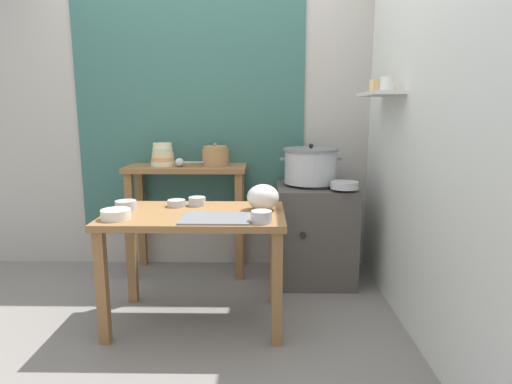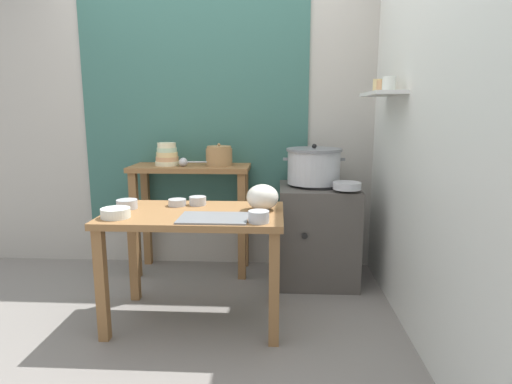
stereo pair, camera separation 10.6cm
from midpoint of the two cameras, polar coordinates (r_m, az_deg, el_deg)
name	(u,v)px [view 1 (the left image)]	position (r m, az deg, el deg)	size (l,w,h in m)	color
ground_plane	(193,318)	(2.96, -9.50, -16.25)	(9.00, 9.00, 0.00)	gray
wall_back	(219,115)	(3.71, -5.80, 10.20)	(4.40, 0.12, 2.60)	#B2ADA3
wall_right	(410,116)	(2.93, 18.84, 9.51)	(0.30, 3.20, 2.60)	silver
prep_table	(196,230)	(2.70, -9.16, -4.97)	(1.10, 0.66, 0.72)	olive
back_shelf_table	(187,193)	(3.55, -9.99, -0.08)	(0.96, 0.40, 0.90)	olive
stove_block	(314,232)	(3.44, 6.90, -5.38)	(0.60, 0.61, 0.78)	#4C4742
steamer_pot	(311,166)	(3.35, 6.39, 3.52)	(0.48, 0.43, 0.31)	#B7BABF
clay_pot	(216,156)	(3.47, -6.29, 4.76)	(0.21, 0.21, 0.18)	#A37A4C
bowl_stack_enamel	(163,156)	(3.54, -13.15, 4.73)	(0.19, 0.19, 0.18)	beige
ladle	(181,162)	(3.45, -10.84, 3.89)	(0.28, 0.07, 0.07)	#B7BABF
serving_tray	(216,218)	(2.49, -6.62, -3.51)	(0.40, 0.28, 0.01)	slate
plastic_bag	(263,197)	(2.69, -0.19, -0.69)	(0.20, 0.19, 0.16)	silver
wide_pan	(344,185)	(3.16, 10.76, 0.90)	(0.20, 0.20, 0.05)	#B7BABF
prep_bowl_0	(116,214)	(2.62, -19.29, -2.77)	(0.17, 0.17, 0.06)	silver
prep_bowl_1	(176,203)	(2.86, -11.60, -1.42)	(0.12, 0.12, 0.04)	#B7BABF
prep_bowl_2	(126,205)	(2.84, -17.98, -1.64)	(0.13, 0.13, 0.06)	#B7BABF
prep_bowl_3	(197,201)	(2.86, -8.91, -1.18)	(0.11, 0.11, 0.06)	#B7BABF
prep_bowl_4	(261,216)	(2.40, -0.54, -3.25)	(0.12, 0.12, 0.07)	#B7BABF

